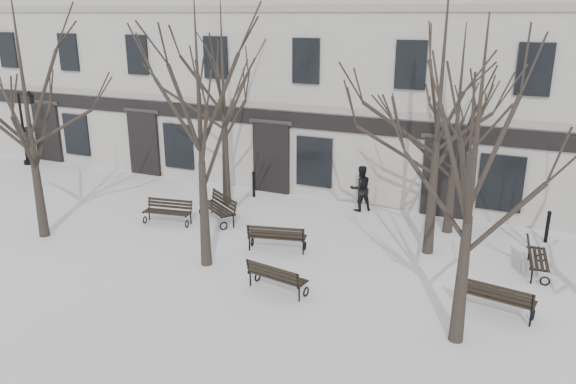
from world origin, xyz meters
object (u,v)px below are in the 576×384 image
Objects in this scene: bench_0 at (168,211)px; bench_4 at (277,236)px; bench_1 at (276,276)px; tree_0 at (24,85)px; tree_1 at (199,106)px; bench_3 at (219,207)px; bench_5 at (535,257)px; bench_2 at (496,296)px; lamp_post at (26,123)px; tree_2 at (475,149)px.

bench_4 is at bearing -17.74° from bench_0.
bench_4 is at bearing -55.58° from bench_1.
tree_1 is (6.16, 0.38, -0.30)m from tree_0.
bench_3 is 10.44m from bench_5.
lamp_post reaches higher than bench_2.
tree_1 is 4.79m from bench_4.
bench_0 is 1.01× the size of bench_5.
tree_1 is 4.00× the size of bench_2.
tree_0 is at bearing 6.76° from bench_1.
lamp_post is (-10.99, 3.79, 1.64)m from bench_0.
lamp_post reaches higher than bench_4.
bench_3 is at bearing 22.39° from bench_0.
bench_5 is at bearing -137.08° from bench_1.
tree_0 is 1.06× the size of tree_1.
bench_5 is at bearing 34.32° from bench_3.
bench_5 is at bearing 72.18° from tree_2.
tree_1 is 3.97× the size of bench_4.
bench_5 is (15.01, 3.90, -4.54)m from tree_0.
bench_5 is at bearing -96.55° from bench_2.
bench_4 is at bearing -15.72° from lamp_post.
tree_1 is at bearing -47.54° from bench_0.
bench_1 is at bearing 101.55° from bench_4.
bench_1 is (2.65, -0.69, -4.24)m from tree_1.
bench_3 is at bearing -7.91° from bench_2.
bench_2 is at bearing 66.74° from tree_2.
tree_0 is 4.25× the size of bench_2.
tree_0 reaches higher than tree_1.
tree_0 is 14.94m from bench_2.
lamp_post is at bearing -5.97° from bench_2.
tree_0 reaches higher than bench_4.
tree_1 reaches higher than lamp_post.
tree_0 is 10.66m from lamp_post.
bench_1 is at bearing -38.24° from bench_0.
bench_3 is at bearing 115.61° from tree_1.
tree_1 is 2.06× the size of lamp_post.
bench_3 is 0.53× the size of lamp_post.
bench_1 is at bearing -10.20° from bench_3.
bench_1 is 0.48× the size of lamp_post.
bench_2 is 6.70m from bench_4.
tree_0 is at bearing 1.52° from bench_4.
bench_3 is 3.43m from bench_4.
tree_1 is 5.57m from bench_3.
tree_0 is at bearing 177.12° from tree_2.
tree_2 reaches higher than bench_3.
bench_3 is (-1.59, 3.31, -4.18)m from tree_1.
bench_0 is 0.49× the size of lamp_post.
bench_3 reaches higher than bench_5.
bench_2 is at bearing -14.25° from lamp_post.
bench_0 is 1.02× the size of bench_1.
bench_4 is at bearing 49.94° from tree_1.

